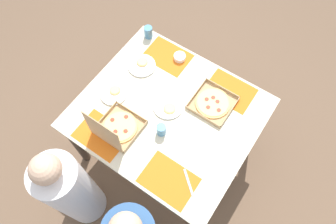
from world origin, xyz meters
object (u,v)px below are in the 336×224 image
pizza_box_corner_left (116,128)px  cup_red (161,130)px  diner_right_seat (72,191)px  plate_far_right (142,65)px  plate_middle (114,93)px  cup_dark (148,32)px  pizza_box_edge_far (213,103)px  condiment_bowl (180,57)px  plate_near_left (168,106)px

pizza_box_corner_left → cup_red: (-0.27, -0.17, -0.00)m
diner_right_seat → plate_far_right: bearing=-83.8°
plate_middle → cup_dark: bearing=-79.7°
pizza_box_corner_left → cup_red: pizza_box_corner_left is taller
pizza_box_edge_far → plate_far_right: 0.64m
pizza_box_edge_far → cup_red: cup_red is taller
cup_dark → condiment_bowl: 0.34m
cup_red → pizza_box_edge_far: bearing=-114.3°
pizza_box_corner_left → pizza_box_edge_far: pizza_box_corner_left is taller
diner_right_seat → cup_dark: bearing=-79.5°
pizza_box_edge_far → cup_red: 0.45m
plate_middle → diner_right_seat: size_ratio=0.17×
pizza_box_corner_left → plate_far_right: pizza_box_corner_left is taller
pizza_box_corner_left → condiment_bowl: (-0.02, -0.78, -0.03)m
pizza_box_edge_far → cup_dark: 0.81m
pizza_box_corner_left → pizza_box_edge_far: 0.73m
pizza_box_corner_left → diner_right_seat: 0.58m
plate_far_right → cup_dark: bearing=-64.3°
plate_middle → cup_red: size_ratio=2.16×
plate_middle → cup_dark: (0.11, -0.60, 0.04)m
plate_middle → plate_near_left: bearing=-160.8°
cup_red → cup_dark: bearing=-48.3°
pizza_box_edge_far → condiment_bowl: 0.48m
plate_middle → diner_right_seat: (-0.14, 0.72, -0.25)m
plate_middle → diner_right_seat: 0.78m
plate_near_left → cup_red: (-0.08, 0.20, 0.04)m
plate_middle → cup_red: (-0.48, 0.06, 0.04)m
plate_near_left → cup_dark: (0.51, -0.46, 0.04)m
pizza_box_corner_left → plate_middle: pizza_box_corner_left is taller
plate_far_right → diner_right_seat: diner_right_seat is taller
cup_red → cup_dark: cup_dark is taller
pizza_box_edge_far → condiment_bowl: size_ratio=3.15×
cup_red → pizza_box_corner_left: bearing=32.1°
plate_far_right → condiment_bowl: condiment_bowl is taller
pizza_box_corner_left → cup_dark: (0.32, -0.82, 0.00)m
plate_far_right → plate_middle: 0.33m
cup_red → condiment_bowl: cup_red is taller
pizza_box_edge_far → plate_middle: pizza_box_edge_far is taller
plate_near_left → pizza_box_corner_left: bearing=62.3°
pizza_box_edge_far → condiment_bowl: condiment_bowl is taller
condiment_bowl → plate_far_right: bearing=47.7°
pizza_box_edge_far → cup_dark: (0.77, -0.25, 0.04)m
cup_dark → diner_right_seat: size_ratio=0.09×
pizza_box_corner_left → cup_dark: size_ratio=3.10×
cup_dark → plate_near_left: bearing=137.9°
pizza_box_corner_left → cup_red: bearing=-147.9°
plate_far_right → plate_near_left: 0.42m
pizza_box_corner_left → condiment_bowl: size_ratio=3.45×
condiment_bowl → diner_right_seat: 1.30m
pizza_box_edge_far → pizza_box_corner_left: bearing=51.8°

